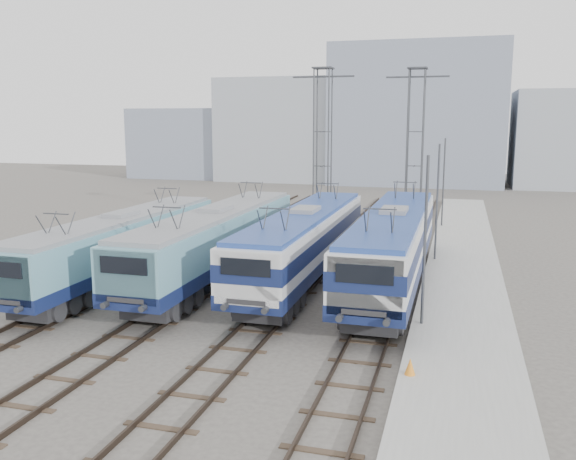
# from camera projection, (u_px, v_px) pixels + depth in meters

# --- Properties ---
(ground) EXTENTS (160.00, 160.00, 0.00)m
(ground) POSITION_uv_depth(u_px,v_px,m) (203.00, 327.00, 24.83)
(ground) COLOR #514C47
(platform) EXTENTS (4.00, 70.00, 0.30)m
(platform) POSITION_uv_depth(u_px,v_px,m) (463.00, 290.00, 29.64)
(platform) COLOR #9E9E99
(platform) RESTS_ON ground
(locomotive_far_left) EXTENTS (2.72, 17.16, 3.23)m
(locomotive_far_left) POSITION_uv_depth(u_px,v_px,m) (120.00, 243.00, 31.06)
(locomotive_far_left) COLOR #131E4A
(locomotive_far_left) RESTS_ON ground
(locomotive_center_left) EXTENTS (2.88, 18.21, 3.43)m
(locomotive_center_left) POSITION_uv_depth(u_px,v_px,m) (215.00, 239.00, 31.48)
(locomotive_center_left) COLOR #131E4A
(locomotive_center_left) RESTS_ON ground
(locomotive_center_right) EXTENTS (2.87, 18.16, 3.41)m
(locomotive_center_right) POSITION_uv_depth(u_px,v_px,m) (304.00, 239.00, 31.25)
(locomotive_center_right) COLOR #131E4A
(locomotive_center_right) RESTS_ON ground
(locomotive_far_right) EXTENTS (2.98, 18.84, 3.54)m
(locomotive_far_right) POSITION_uv_depth(u_px,v_px,m) (393.00, 242.00, 30.13)
(locomotive_far_right) COLOR #131E4A
(locomotive_far_right) RESTS_ON ground
(catenary_tower_west) EXTENTS (4.50, 1.20, 12.00)m
(catenary_tower_west) POSITION_uv_depth(u_px,v_px,m) (323.00, 144.00, 44.49)
(catenary_tower_west) COLOR #3F4247
(catenary_tower_west) RESTS_ON ground
(catenary_tower_east) EXTENTS (4.50, 1.20, 12.00)m
(catenary_tower_east) POSITION_uv_depth(u_px,v_px,m) (415.00, 143.00, 44.64)
(catenary_tower_east) COLOR #3F4247
(catenary_tower_east) RESTS_ON ground
(mast_front) EXTENTS (0.12, 0.12, 7.00)m
(mast_front) POSITION_uv_depth(u_px,v_px,m) (425.00, 245.00, 23.80)
(mast_front) COLOR #3F4247
(mast_front) RESTS_ON ground
(mast_mid) EXTENTS (0.12, 0.12, 7.00)m
(mast_mid) POSITION_uv_depth(u_px,v_px,m) (437.00, 205.00, 35.16)
(mast_mid) COLOR #3F4247
(mast_mid) RESTS_ON ground
(mast_rear) EXTENTS (0.12, 0.12, 7.00)m
(mast_rear) POSITION_uv_depth(u_px,v_px,m) (443.00, 184.00, 46.53)
(mast_rear) COLOR #3F4247
(mast_rear) RESTS_ON ground
(safety_cone) EXTENTS (0.35, 0.35, 0.54)m
(safety_cone) POSITION_uv_depth(u_px,v_px,m) (410.00, 366.00, 19.40)
(safety_cone) COLOR orange
(safety_cone) RESTS_ON platform
(building_west) EXTENTS (18.00, 12.00, 14.00)m
(building_west) POSITION_uv_depth(u_px,v_px,m) (288.00, 130.00, 86.06)
(building_west) COLOR #9AA2AC
(building_west) RESTS_ON ground
(building_center) EXTENTS (22.00, 14.00, 18.00)m
(building_center) POSITION_uv_depth(u_px,v_px,m) (418.00, 115.00, 80.88)
(building_center) COLOR gray
(building_center) RESTS_ON ground
(building_far_west) EXTENTS (14.00, 10.00, 10.00)m
(building_far_west) POSITION_uv_depth(u_px,v_px,m) (185.00, 143.00, 90.70)
(building_far_west) COLOR gray
(building_far_west) RESTS_ON ground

